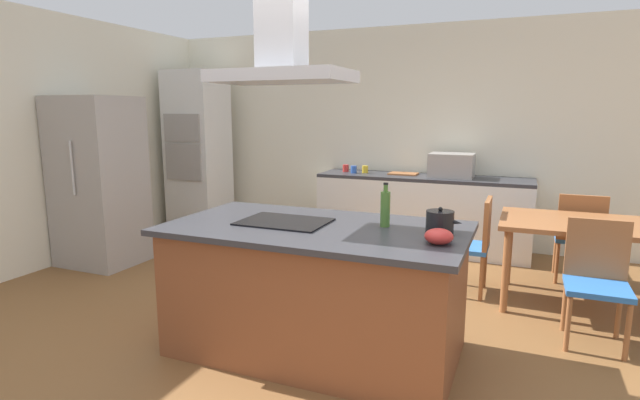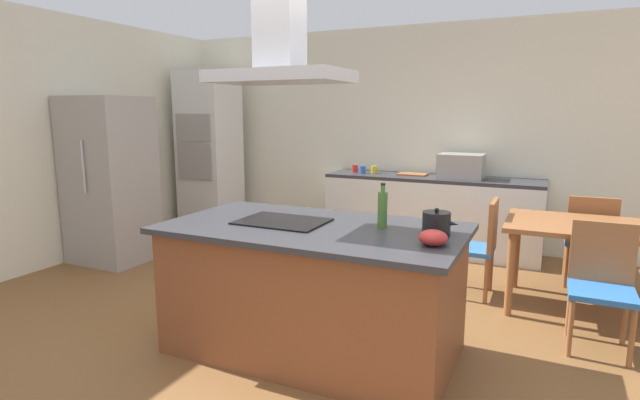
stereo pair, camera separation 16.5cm
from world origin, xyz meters
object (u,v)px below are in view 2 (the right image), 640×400
(olive_oil_bottle, at_px, (383,209))
(chair_facing_island, at_px, (602,278))
(wall_oven_stack, at_px, (210,152))
(range_hood, at_px, (280,43))
(mixing_bowl, at_px, (433,238))
(dining_table, at_px, (597,235))
(chair_facing_back_wall, at_px, (590,235))
(tea_kettle, at_px, (437,223))
(cutting_board, at_px, (412,174))
(countertop_microwave, at_px, (461,166))
(coffee_mug_red, at_px, (355,168))
(cooktop, at_px, (282,221))
(coffee_mug_blue, at_px, (363,170))
(chair_at_left_end, at_px, (480,241))
(coffee_mug_yellow, at_px, (374,170))
(refrigerator, at_px, (110,180))

(olive_oil_bottle, xyz_separation_m, chair_facing_island, (1.37, 0.77, -0.52))
(wall_oven_stack, height_order, range_hood, range_hood)
(mixing_bowl, relative_size, dining_table, 0.12)
(olive_oil_bottle, xyz_separation_m, chair_facing_back_wall, (1.37, 2.10, -0.52))
(tea_kettle, bearing_deg, olive_oil_bottle, 171.53)
(wall_oven_stack, xyz_separation_m, dining_table, (4.71, -1.06, -0.43))
(mixing_bowl, distance_m, wall_oven_stack, 4.68)
(tea_kettle, relative_size, cutting_board, 0.66)
(olive_oil_bottle, height_order, chair_facing_back_wall, olive_oil_bottle)
(countertop_microwave, relative_size, coffee_mug_red, 5.56)
(chair_facing_island, bearing_deg, dining_table, 90.00)
(olive_oil_bottle, bearing_deg, cooktop, -167.36)
(tea_kettle, height_order, wall_oven_stack, wall_oven_stack)
(tea_kettle, distance_m, mixing_bowl, 0.26)
(cooktop, xyz_separation_m, cutting_board, (0.15, 2.93, 0.00))
(coffee_mug_red, xyz_separation_m, coffee_mug_blue, (0.14, -0.09, 0.00))
(tea_kettle, relative_size, chair_at_left_end, 0.25)
(mixing_bowl, relative_size, coffee_mug_yellow, 1.85)
(mixing_bowl, height_order, chair_facing_back_wall, mixing_bowl)
(olive_oil_bottle, bearing_deg, countertop_microwave, 88.87)
(refrigerator, bearing_deg, mixing_bowl, -16.43)
(cooktop, relative_size, wall_oven_stack, 0.27)
(countertop_microwave, bearing_deg, cooktop, -104.29)
(wall_oven_stack, bearing_deg, cooktop, -44.86)
(coffee_mug_blue, bearing_deg, countertop_microwave, 2.54)
(cutting_board, bearing_deg, coffee_mug_blue, -170.40)
(cutting_board, xyz_separation_m, dining_table, (1.90, -1.35, -0.24))
(coffee_mug_yellow, relative_size, chair_facing_island, 0.10)
(olive_oil_bottle, distance_m, dining_table, 2.02)
(mixing_bowl, relative_size, chair_facing_back_wall, 0.19)
(olive_oil_bottle, height_order, chair_at_left_end, olive_oil_bottle)
(mixing_bowl, relative_size, coffee_mug_blue, 1.85)
(tea_kettle, bearing_deg, chair_facing_island, 39.28)
(coffee_mug_red, bearing_deg, chair_facing_island, -37.07)
(wall_oven_stack, relative_size, chair_at_left_end, 2.47)
(dining_table, bearing_deg, chair_at_left_end, 180.00)
(coffee_mug_blue, bearing_deg, dining_table, -26.41)
(coffee_mug_blue, distance_m, range_hood, 3.09)
(coffee_mug_red, height_order, coffee_mug_blue, same)
(olive_oil_bottle, height_order, refrigerator, refrigerator)
(refrigerator, xyz_separation_m, chair_facing_island, (4.79, -0.05, -0.40))
(dining_table, distance_m, chair_facing_island, 0.68)
(chair_facing_island, bearing_deg, chair_facing_back_wall, 90.00)
(cooktop, relative_size, chair_facing_back_wall, 0.67)
(wall_oven_stack, distance_m, chair_facing_back_wall, 4.77)
(mixing_bowl, height_order, coffee_mug_red, mixing_bowl)
(tea_kettle, height_order, olive_oil_bottle, olive_oil_bottle)
(chair_facing_back_wall, bearing_deg, cutting_board, 160.26)
(chair_at_left_end, bearing_deg, cooktop, -125.75)
(coffee_mug_red, xyz_separation_m, range_hood, (0.59, -2.92, 1.16))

